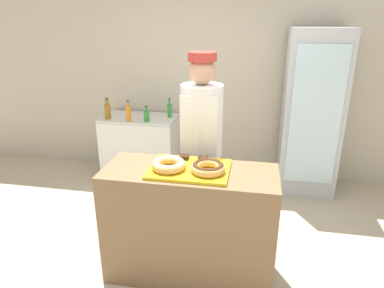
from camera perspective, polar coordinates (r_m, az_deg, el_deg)
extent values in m
plane|color=#B7A88E|center=(3.14, -0.36, -20.47)|extent=(14.00, 14.00, 0.00)
cube|color=#BCB29E|center=(4.54, 4.83, 11.33)|extent=(8.00, 0.06, 2.70)
cube|color=brown|center=(2.85, -0.38, -13.18)|extent=(1.35, 0.54, 0.95)
cube|color=yellow|center=(2.62, -0.41, -4.20)|extent=(0.60, 0.45, 0.02)
torus|color=tan|center=(2.58, -3.89, -3.51)|extent=(0.26, 0.26, 0.07)
torus|color=beige|center=(2.57, -3.90, -3.14)|extent=(0.23, 0.23, 0.04)
torus|color=tan|center=(2.53, 2.69, -4.02)|extent=(0.26, 0.26, 0.07)
torus|color=#472814|center=(2.52, 2.70, -3.64)|extent=(0.23, 0.23, 0.04)
cube|color=black|center=(2.76, -1.30, -2.18)|extent=(0.07, 0.07, 0.03)
cube|color=black|center=(2.74, 1.80, -2.41)|extent=(0.07, 0.07, 0.03)
cylinder|color=#4C4C51|center=(3.36, 1.58, -8.57)|extent=(0.27, 0.27, 0.86)
cylinder|color=white|center=(3.07, 1.71, 3.89)|extent=(0.38, 0.38, 0.65)
cube|color=white|center=(3.05, 1.12, -4.61)|extent=(0.32, 0.02, 1.36)
sphere|color=tan|center=(2.97, 1.80, 12.06)|extent=(0.23, 0.23, 0.23)
cylinder|color=#B2332D|center=(2.96, 1.83, 14.36)|extent=(0.25, 0.25, 0.08)
cube|color=#ADB2B7|center=(4.30, 19.25, 4.70)|extent=(0.66, 0.56, 1.96)
cube|color=silver|center=(4.01, 19.86, 4.14)|extent=(0.54, 0.02, 1.57)
cube|color=silver|center=(4.66, -8.46, -0.47)|extent=(0.96, 0.59, 0.83)
cube|color=gray|center=(4.54, -8.71, 4.22)|extent=(0.96, 0.59, 0.01)
cylinder|color=orange|center=(4.36, -10.55, 4.94)|extent=(0.06, 0.06, 0.18)
cylinder|color=orange|center=(4.33, -10.66, 6.53)|extent=(0.03, 0.03, 0.07)
cylinder|color=black|center=(4.32, -10.69, 7.05)|extent=(0.03, 0.03, 0.01)
cylinder|color=#2D8C38|center=(4.46, -3.75, 5.55)|extent=(0.06, 0.06, 0.17)
cylinder|color=#2D8C38|center=(4.44, -3.79, 7.04)|extent=(0.03, 0.03, 0.07)
cylinder|color=black|center=(4.43, -3.80, 7.53)|extent=(0.03, 0.03, 0.01)
cylinder|color=#2D8C38|center=(4.32, -7.58, 4.63)|extent=(0.07, 0.07, 0.13)
cylinder|color=#2D8C38|center=(4.29, -7.64, 5.81)|extent=(0.03, 0.03, 0.05)
cylinder|color=black|center=(4.28, -7.66, 6.23)|extent=(0.03, 0.03, 0.01)
cylinder|color=#99661E|center=(4.52, -13.88, 5.25)|extent=(0.08, 0.08, 0.18)
cylinder|color=#99661E|center=(4.49, -14.01, 6.81)|extent=(0.04, 0.04, 0.07)
cylinder|color=black|center=(4.48, -14.06, 7.34)|extent=(0.04, 0.04, 0.01)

